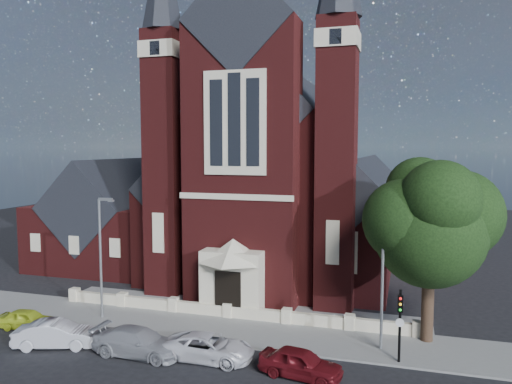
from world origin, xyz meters
TOP-DOWN VIEW (x-y plane):
  - ground at (0.00, 15.00)m, footprint 120.00×120.00m
  - pavement_strip at (0.00, 4.50)m, footprint 60.00×5.00m
  - forecourt_paving at (0.00, 8.50)m, footprint 26.00×3.00m
  - forecourt_wall at (0.00, 6.50)m, footprint 24.00×0.40m
  - church at (-0.00, 22.94)m, footprint 20.01×34.90m
  - parish_hall at (-16.00, 18.00)m, footprint 12.00×12.20m
  - street_tree at (12.60, 5.71)m, footprint 6.40×6.60m
  - street_lamp_left at (-7.91, 4.00)m, footprint 1.16×0.22m
  - street_lamp_right at (10.09, 4.00)m, footprint 1.16×0.22m
  - traffic_signal at (11.00, 2.43)m, footprint 0.28×0.42m
  - car_lime_van at (-11.43, 1.10)m, footprint 3.75×1.97m
  - car_silver_a at (-7.73, -0.85)m, footprint 4.88×3.02m
  - car_silver_b at (-2.68, -0.51)m, footprint 5.21×2.24m
  - car_white_suv at (1.21, 0.08)m, footprint 4.97×2.31m
  - car_dark_red at (6.35, -0.47)m, footprint 4.44×2.40m

SIDE VIEW (x-z plane):
  - ground at x=0.00m, z-range 0.00..0.00m
  - pavement_strip at x=0.00m, z-range -0.06..0.06m
  - forecourt_paving at x=0.00m, z-range -0.07..0.07m
  - forecourt_wall at x=0.00m, z-range -0.45..0.45m
  - car_lime_van at x=-11.43m, z-range 0.00..1.22m
  - car_white_suv at x=1.21m, z-range 0.00..1.38m
  - car_dark_red at x=6.35m, z-range 0.00..1.43m
  - car_silver_b at x=-2.68m, z-range 0.00..1.49m
  - car_silver_a at x=-7.73m, z-range 0.00..1.52m
  - traffic_signal at x=11.00m, z-range 0.58..4.58m
  - parish_hall at x=-16.00m, z-range -1.11..9.13m
  - street_lamp_left at x=-7.91m, z-range 0.55..8.64m
  - street_lamp_right at x=10.09m, z-range 0.55..8.64m
  - street_tree at x=12.60m, z-range 1.61..12.31m
  - church at x=0.00m, z-range -6.41..22.79m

